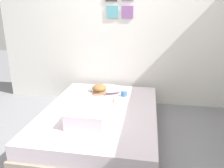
{
  "coord_description": "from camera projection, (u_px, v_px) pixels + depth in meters",
  "views": [
    {
      "loc": [
        0.5,
        -2.18,
        1.55
      ],
      "look_at": [
        0.01,
        0.71,
        0.59
      ],
      "focal_mm": 35.5,
      "sensor_mm": 36.0,
      "label": 1
    }
  ],
  "objects": [
    {
      "name": "ground_plane",
      "position": [
        101.0,
        150.0,
        2.6
      ],
      "size": [
        12.42,
        12.42,
        0.0
      ],
      "primitive_type": "plane",
      "color": "gray"
    },
    {
      "name": "back_wall",
      "position": [
        120.0,
        30.0,
        3.69
      ],
      "size": [
        4.21,
        0.12,
        2.5
      ],
      "color": "silver",
      "rests_on": "ground"
    },
    {
      "name": "bed",
      "position": [
        101.0,
        121.0,
        2.95
      ],
      "size": [
        1.48,
        2.01,
        0.34
      ],
      "color": "gray",
      "rests_on": "ground"
    },
    {
      "name": "pillow",
      "position": [
        106.0,
        89.0,
        3.49
      ],
      "size": [
        0.52,
        0.32,
        0.11
      ],
      "primitive_type": "ellipsoid",
      "color": "silver",
      "rests_on": "bed"
    },
    {
      "name": "person_lying",
      "position": [
        93.0,
        106.0,
        2.71
      ],
      "size": [
        0.43,
        0.92,
        0.27
      ],
      "color": "silver",
      "rests_on": "bed"
    },
    {
      "name": "coffee_cup",
      "position": [
        124.0,
        94.0,
        3.32
      ],
      "size": [
        0.12,
        0.09,
        0.07
      ],
      "color": "teal",
      "rests_on": "bed"
    },
    {
      "name": "cell_phone",
      "position": [
        86.0,
        104.0,
        3.04
      ],
      "size": [
        0.07,
        0.14,
        0.01
      ],
      "primitive_type": "cube",
      "color": "black",
      "rests_on": "bed"
    }
  ]
}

